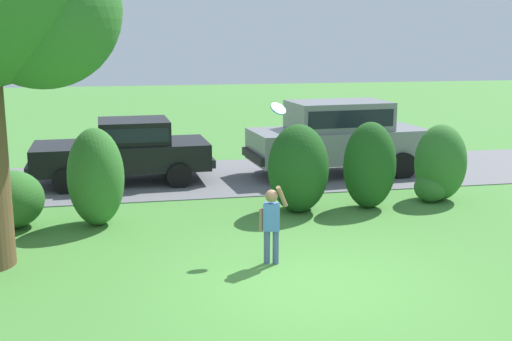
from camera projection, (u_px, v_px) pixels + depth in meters
name	position (u px, v px, depth m)	size (l,w,h in m)	color
ground_plane	(308.00, 284.00, 9.38)	(80.00, 80.00, 0.00)	#478438
driveway_strip	(227.00, 177.00, 16.53)	(28.00, 4.40, 0.02)	slate
shrub_near_tree	(11.00, 199.00, 12.06)	(1.21, 1.24, 1.09)	#33702B
shrub_centre_left	(96.00, 177.00, 12.17)	(1.07, 1.20, 1.88)	#33702B
shrub_centre	(299.00, 171.00, 13.13)	(1.25, 1.28, 1.82)	#1E511C
shrub_centre_right	(370.00, 165.00, 13.40)	(1.11, 1.01, 1.82)	#1E511C
shrub_far_end	(439.00, 166.00, 14.07)	(1.19, 1.14, 1.68)	#33702B
parked_sedan	(125.00, 149.00, 15.78)	(4.46, 2.21, 1.56)	black
parked_suv	(338.00, 134.00, 16.64)	(4.82, 2.36, 1.92)	gray
child_thrower	(272.00, 220.00, 10.09)	(0.47, 0.23, 1.29)	#4C608C
frisbee	(278.00, 109.00, 10.86)	(0.32, 0.25, 0.27)	#337FDB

